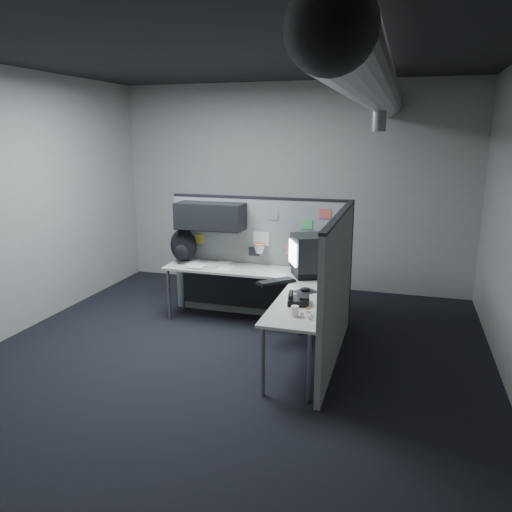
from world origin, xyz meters
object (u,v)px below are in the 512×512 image
(keyboard, at_px, (276,282))
(backpack, at_px, (183,246))
(desk, at_px, (264,286))
(monitor, at_px, (312,255))
(phone, at_px, (298,300))

(keyboard, distance_m, backpack, 1.59)
(desk, relative_size, keyboard, 5.15)
(monitor, bearing_deg, phone, -67.53)
(desk, xyz_separation_m, backpack, (-1.24, 0.38, 0.34))
(phone, height_order, backpack, backpack)
(keyboard, relative_size, phone, 1.63)
(monitor, relative_size, backpack, 1.31)
(keyboard, bearing_deg, phone, -59.58)
(desk, relative_size, monitor, 3.86)
(keyboard, xyz_separation_m, phone, (0.39, -0.63, 0.02))
(monitor, relative_size, phone, 2.17)
(desk, bearing_deg, keyboard, -46.70)
(backpack, bearing_deg, monitor, 0.58)
(monitor, bearing_deg, desk, -140.56)
(monitor, distance_m, phone, 1.08)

